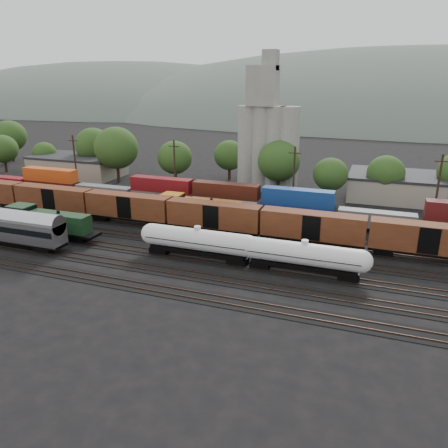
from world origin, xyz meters
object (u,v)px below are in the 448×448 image
(orange_locomotive, at_px, (195,208))
(green_locomotive, at_px, (44,221))
(tank_car_a, at_px, (198,241))
(grain_silo, at_px, (267,139))

(orange_locomotive, bearing_deg, green_locomotive, -141.80)
(green_locomotive, xyz_separation_m, orange_locomotive, (19.06, 15.00, -0.09))
(green_locomotive, relative_size, orange_locomotive, 0.98)
(green_locomotive, xyz_separation_m, tank_car_a, (25.85, -0.00, 0.09))
(green_locomotive, height_order, grain_silo, grain_silo)
(tank_car_a, bearing_deg, orange_locomotive, 114.36)
(tank_car_a, height_order, grain_silo, grain_silo)
(green_locomotive, height_order, tank_car_a, green_locomotive)
(orange_locomotive, distance_m, grain_silo, 28.03)
(orange_locomotive, bearing_deg, tank_car_a, -65.64)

